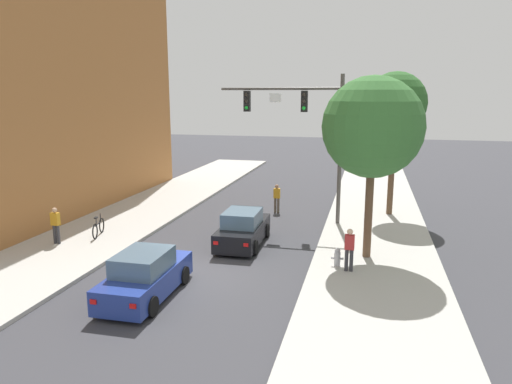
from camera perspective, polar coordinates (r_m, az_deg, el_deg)
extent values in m
plane|color=#38383D|center=(18.08, -6.96, -9.93)|extent=(120.00, 120.00, 0.00)
cube|color=#B2AFA8|center=(21.13, -23.86, -7.44)|extent=(5.00, 60.00, 0.15)
cube|color=#B2AFA8|center=(17.02, 14.43, -11.37)|extent=(5.00, 60.00, 0.15)
cube|color=#A86B38|center=(31.86, -28.31, 11.73)|extent=(12.00, 20.00, 14.84)
cylinder|color=#514C47|center=(23.98, 10.17, 4.95)|extent=(0.20, 0.20, 7.50)
cylinder|color=#514C47|center=(24.21, 2.96, 12.41)|extent=(6.17, 0.14, 0.14)
cube|color=black|center=(24.01, 5.89, 10.88)|extent=(0.32, 0.28, 1.05)
sphere|color=#2D2823|center=(23.86, 5.86, 11.67)|extent=(0.18, 0.18, 0.18)
sphere|color=#2D2823|center=(23.86, 5.84, 10.88)|extent=(0.18, 0.18, 0.18)
sphere|color=green|center=(23.86, 5.82, 10.09)|extent=(0.18, 0.18, 0.18)
cube|color=black|center=(24.59, -1.09, 10.96)|extent=(0.32, 0.28, 1.05)
sphere|color=#2D2823|center=(24.44, -1.18, 11.73)|extent=(0.18, 0.18, 0.18)
sphere|color=#2D2823|center=(24.44, -1.18, 10.95)|extent=(0.18, 0.18, 0.18)
sphere|color=green|center=(24.45, -1.18, 10.18)|extent=(0.18, 0.18, 0.18)
cube|color=white|center=(24.23, 2.35, 11.36)|extent=(0.60, 0.03, 0.44)
cube|color=black|center=(21.27, -1.57, -4.91)|extent=(1.80, 4.24, 0.80)
cube|color=slate|center=(20.94, -1.68, -3.14)|extent=(1.55, 2.04, 0.64)
cylinder|color=black|center=(22.74, -2.76, -4.45)|extent=(0.24, 0.65, 0.64)
cylinder|color=black|center=(22.39, 1.25, -4.70)|extent=(0.24, 0.65, 0.64)
cylinder|color=black|center=(20.35, -4.67, -6.43)|extent=(0.24, 0.65, 0.64)
cylinder|color=black|center=(19.96, -0.20, -6.76)|extent=(0.24, 0.65, 0.64)
cube|color=red|center=(19.45, -4.91, -6.19)|extent=(0.20, 0.04, 0.14)
cube|color=red|center=(19.12, -1.23, -6.46)|extent=(0.20, 0.04, 0.14)
cube|color=navy|center=(16.37, -13.21, -10.41)|extent=(1.73, 4.21, 0.80)
cube|color=slate|center=(15.99, -13.57, -8.21)|extent=(1.51, 2.01, 0.64)
cylinder|color=black|center=(17.88, -13.65, -9.33)|extent=(0.22, 0.64, 0.64)
cylinder|color=black|center=(17.24, -8.78, -9.94)|extent=(0.22, 0.64, 0.64)
cylinder|color=black|center=(15.79, -17.99, -12.48)|extent=(0.22, 0.64, 0.64)
cylinder|color=black|center=(15.06, -12.58, -13.39)|extent=(0.22, 0.64, 0.64)
cube|color=red|center=(14.93, -19.16, -12.49)|extent=(0.20, 0.04, 0.14)
cube|color=red|center=(14.33, -14.72, -13.27)|extent=(0.20, 0.04, 0.14)
cylinder|color=#333338|center=(22.77, -23.23, -4.72)|extent=(0.14, 0.14, 0.85)
cylinder|color=#333338|center=(22.66, -22.86, -4.77)|extent=(0.14, 0.14, 0.85)
cube|color=orange|center=(22.54, -23.19, -3.02)|extent=(0.36, 0.22, 0.56)
sphere|color=tan|center=(22.44, -23.27, -2.04)|extent=(0.22, 0.22, 0.22)
cylinder|color=brown|center=(27.03, 2.35, -1.61)|extent=(0.14, 0.14, 0.85)
cylinder|color=brown|center=(26.99, 2.72, -1.63)|extent=(0.14, 0.14, 0.85)
cube|color=orange|center=(26.86, 2.55, -0.16)|extent=(0.36, 0.22, 0.56)
sphere|color=#9E7051|center=(26.78, 2.55, 0.68)|extent=(0.22, 0.22, 0.22)
cylinder|color=#333338|center=(18.10, 10.92, -8.10)|extent=(0.14, 0.14, 0.85)
cylinder|color=#333338|center=(18.09, 11.49, -8.13)|extent=(0.14, 0.14, 0.85)
cube|color=#B72D2D|center=(17.87, 11.29, -5.98)|extent=(0.36, 0.22, 0.56)
sphere|color=beige|center=(17.75, 11.34, -4.75)|extent=(0.22, 0.22, 0.22)
torus|color=black|center=(23.76, -18.22, -3.85)|extent=(0.25, 0.71, 0.72)
torus|color=black|center=(22.80, -18.95, -4.55)|extent=(0.25, 0.71, 0.72)
cylinder|color=black|center=(23.22, -18.61, -3.67)|extent=(0.30, 0.92, 0.05)
cylinder|color=black|center=(22.93, -18.83, -3.41)|extent=(0.04, 0.04, 0.35)
cylinder|color=black|center=(23.56, -18.36, -2.94)|extent=(0.04, 0.04, 0.40)
cube|color=black|center=(22.89, -18.86, -2.97)|extent=(0.18, 0.26, 0.06)
cylinder|color=#B2B2B7|center=(18.58, 9.83, -8.01)|extent=(0.24, 0.24, 0.55)
sphere|color=#B2B2B7|center=(18.48, 9.87, -7.03)|extent=(0.22, 0.22, 0.22)
cylinder|color=#B2B2B7|center=(18.59, 9.28, -7.90)|extent=(0.12, 0.09, 0.09)
cylinder|color=#B2B2B7|center=(18.57, 10.40, -7.96)|extent=(0.12, 0.09, 0.09)
cylinder|color=brown|center=(19.42, 13.50, -2.32)|extent=(0.32, 0.32, 3.78)
sphere|color=#387033|center=(18.91, 13.99, 7.66)|extent=(3.96, 3.96, 3.96)
cylinder|color=brown|center=(26.74, 16.12, 2.49)|extent=(0.32, 0.32, 4.85)
sphere|color=#2D6028|center=(26.43, 16.58, 10.34)|extent=(3.29, 3.29, 3.29)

